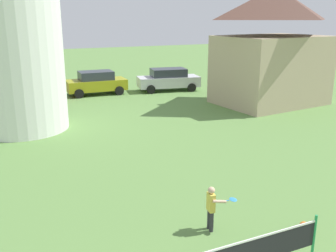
{
  "coord_description": "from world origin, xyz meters",
  "views": [
    {
      "loc": [
        -2.93,
        -3.16,
        5.13
      ],
      "look_at": [
        0.44,
        4.06,
        2.83
      ],
      "focal_mm": 41.1,
      "sensor_mm": 36.0,
      "label": 1
    }
  ],
  "objects": [
    {
      "name": "parked_car_red",
      "position": [
        -1.36,
        21.47,
        0.81
      ],
      "size": [
        4.36,
        2.42,
        1.56
      ],
      "color": "red",
      "rests_on": "ground_plane"
    },
    {
      "name": "player_far",
      "position": [
        1.62,
        4.06,
        0.66
      ],
      "size": [
        0.68,
        0.56,
        1.16
      ],
      "color": "#333338",
      "rests_on": "ground_plane"
    },
    {
      "name": "stray_ball",
      "position": [
        3.7,
        3.08,
        0.11
      ],
      "size": [
        0.23,
        0.23,
        0.23
      ],
      "primitive_type": "sphere",
      "color": "orange",
      "rests_on": "ground_plane"
    },
    {
      "name": "parked_car_mustard",
      "position": [
        3.5,
        22.03,
        0.81
      ],
      "size": [
        3.98,
        1.99,
        1.56
      ],
      "color": "#999919",
      "rests_on": "ground_plane"
    },
    {
      "name": "parked_car_silver",
      "position": [
        8.46,
        21.2,
        0.81
      ],
      "size": [
        4.51,
        2.48,
        1.56
      ],
      "color": "silver",
      "rests_on": "ground_plane"
    },
    {
      "name": "chapel",
      "position": [
        12.25,
        14.96,
        3.28
      ],
      "size": [
        6.73,
        5.23,
        7.6
      ],
      "color": "tan",
      "rests_on": "ground_plane"
    }
  ]
}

